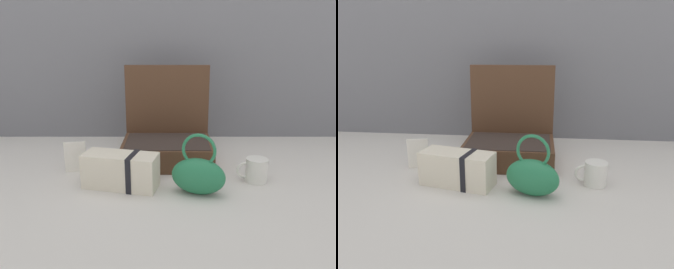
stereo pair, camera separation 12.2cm
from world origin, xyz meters
The scene contains 7 objects.
ground_plane centered at (0.00, 0.00, 0.00)m, with size 6.00×6.00×0.00m, color beige.
back_wall centered at (0.00, 0.58, 0.70)m, with size 3.20×0.06×1.40m, color slate.
open_suitcase centered at (-0.01, 0.19, 0.09)m, with size 0.39×0.30×0.41m.
teal_pouch_handbag centered at (0.10, -0.15, 0.07)m, with size 0.21×0.14×0.22m.
cream_toiletry_bag centered at (-0.17, -0.09, 0.06)m, with size 0.29×0.17×0.13m.
coffee_mug centered at (0.33, -0.04, 0.05)m, with size 0.12×0.08×0.09m.
info_card_left centered at (-0.38, 0.05, 0.06)m, with size 0.09×0.01×0.13m, color white.
Camera 1 is at (-0.01, -1.19, 0.52)m, focal length 34.87 mm.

